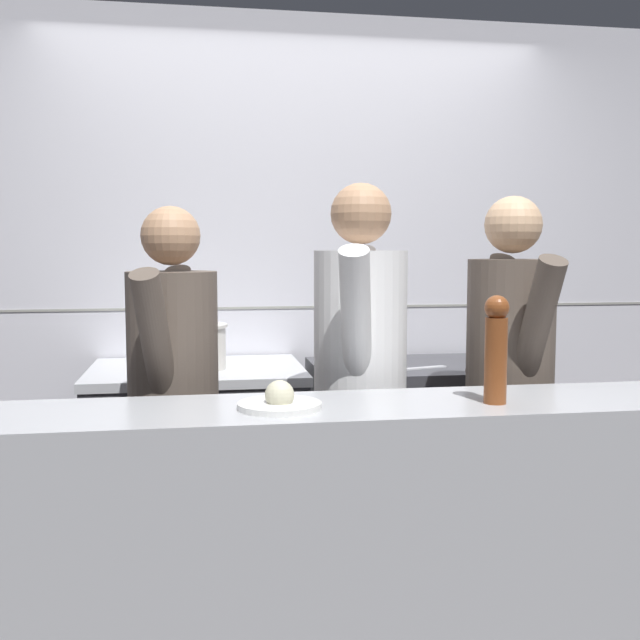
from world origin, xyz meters
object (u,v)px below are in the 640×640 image
Objects in this scene: oven_range at (198,467)px; chef_sous at (360,386)px; stock_pot at (193,345)px; chefs_knife at (405,369)px; plated_dish_main at (280,402)px; chef_head_cook at (174,403)px; pepper_mill at (496,347)px; chef_line at (509,386)px.

chef_sous is (0.60, -0.69, 0.48)m from oven_range.
stock_pot is 0.95m from chefs_knife.
plated_dish_main is (0.24, -1.21, 0.54)m from oven_range.
chefs_knife is at bearing 40.53° from chef_head_cook.
chef_line reaches higher than pepper_mill.
chefs_knife is at bearing 57.11° from plated_dish_main.
stock_pot reaches higher than oven_range.
stock_pot is 0.19× the size of chef_head_cook.
chef_sous reaches higher than oven_range.
plated_dish_main is 0.63m from chef_sous.
oven_range is 1.68m from pepper_mill.
oven_range is 3.14× the size of stock_pot.
oven_range is at bearing 125.92° from pepper_mill.
pepper_mill is at bearing -45.20° from chef_sous.
oven_range is 1.04m from chefs_knife.
stock_pot is 0.63m from chef_head_cook.
chef_sous is at bearing -46.87° from stock_pot.
chefs_knife is (0.94, -0.12, -0.11)m from stock_pot.
chef_sous reaches higher than chefs_knife.
chef_head_cook is (-0.07, -0.61, -0.13)m from stock_pot.
chef_sous reaches higher than stock_pot.
chef_head_cook is (-1.01, -0.49, -0.02)m from chefs_knife.
chefs_knife is at bearing 75.09° from chef_sous.
pepper_mill is 0.21× the size of chef_head_cook.
oven_range is at bearing 101.35° from plated_dish_main.
pepper_mill is at bearing -119.67° from chef_line.
pepper_mill reaches higher than stock_pot.
stock_pot is 0.90m from chef_sous.
oven_range is 0.78m from chef_head_cook.
chef_line is at bearing 18.00° from chef_sous.
stock_pot is at bearing 150.02° from chef_line.
chef_line is at bearing 62.49° from pepper_mill.
plated_dish_main is 1.10m from chef_line.
pepper_mill is at bearing -91.42° from chefs_knife.
plated_dish_main is at bearing -122.89° from chefs_knife.
chef_line is (0.59, 0.02, -0.02)m from chef_sous.
plated_dish_main is at bearing -78.65° from oven_range.
plated_dish_main is 0.15× the size of chef_sous.
plated_dish_main is 0.66m from chef_head_cook.
stock_pot is 1.52m from pepper_mill.
plated_dish_main reaches higher than oven_range.
stock_pot is 1.37m from chef_line.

